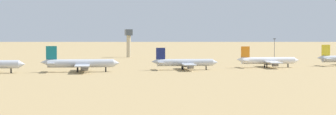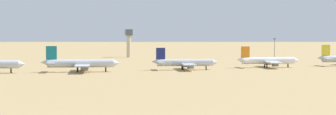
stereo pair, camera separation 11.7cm
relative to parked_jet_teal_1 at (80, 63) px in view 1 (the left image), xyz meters
The scene contains 9 objects.
ground 55.59m from the parked_jet_teal_1, 10.05° to the right, with size 4000.00×4000.00×0.00m, color tan.
ridge_center 1190.30m from the parked_jet_teal_1, 88.65° to the left, with size 362.36×227.71×138.17m, color slate.
ridge_east 1048.09m from the parked_jet_teal_1, 71.66° to the left, with size 270.99×227.71×122.11m, color slate.
ridge_far_east 1124.95m from the parked_jet_teal_1, 55.82° to the left, with size 332.17×313.63×66.55m, color slate.
parked_jet_teal_1 is the anchor object (origin of this frame).
parked_jet_navy_2 55.00m from the parked_jet_teal_1, ahead, with size 35.41×30.16×11.72m.
parked_jet_orange_3 105.50m from the parked_jet_teal_1, ahead, with size 35.91×30.56×11.88m.
control_tower 156.81m from the parked_jet_teal_1, 69.49° to the left, with size 5.20×5.20×21.34m.
light_pole_mid 175.91m from the parked_jet_teal_1, 31.48° to the left, with size 1.80×0.50×14.77m.
Camera 1 is at (-90.67, -289.62, 21.49)m, focal length 63.82 mm.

